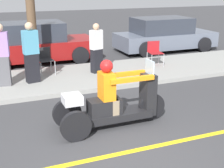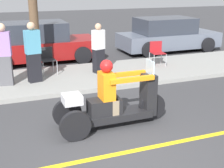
# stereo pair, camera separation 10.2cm
# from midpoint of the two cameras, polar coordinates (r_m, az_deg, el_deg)

# --- Properties ---
(ground_plane) EXTENTS (60.00, 60.00, 0.00)m
(ground_plane) POSITION_cam_midpoint_polar(r_m,az_deg,el_deg) (5.64, 2.63, -12.48)
(ground_plane) COLOR #38383A
(lane_stripe) EXTENTS (24.00, 0.12, 0.01)m
(lane_stripe) POSITION_cam_midpoint_polar(r_m,az_deg,el_deg) (5.71, 4.50, -12.07)
(lane_stripe) COLOR gold
(lane_stripe) RESTS_ON ground
(sidewalk_strip) EXTENTS (28.00, 2.80, 0.12)m
(sidewalk_strip) POSITION_cam_midpoint_polar(r_m,az_deg,el_deg) (9.67, -8.30, 0.96)
(sidewalk_strip) COLOR gray
(sidewalk_strip) RESTS_ON ground
(motorcycle_trike) EXTENTS (2.39, 0.77, 1.44)m
(motorcycle_trike) POSITION_cam_midpoint_polar(r_m,az_deg,el_deg) (6.39, 0.50, -3.58)
(motorcycle_trike) COLOR black
(motorcycle_trike) RESTS_ON ground
(spectator_end_of_line) EXTENTS (0.42, 0.33, 1.56)m
(spectator_end_of_line) POSITION_cam_midpoint_polar(r_m,az_deg,el_deg) (9.89, -2.20, 6.39)
(spectator_end_of_line) COLOR black
(spectator_end_of_line) RESTS_ON sidewalk_strip
(spectator_mid_group) EXTENTS (0.45, 0.32, 1.72)m
(spectator_mid_group) POSITION_cam_midpoint_polar(r_m,az_deg,el_deg) (9.16, -13.91, 5.42)
(spectator_mid_group) COLOR black
(spectator_mid_group) RESTS_ON sidewalk_strip
(spectator_by_tree) EXTENTS (0.45, 0.32, 1.72)m
(spectator_by_tree) POSITION_cam_midpoint_polar(r_m,az_deg,el_deg) (9.08, -18.84, 4.88)
(spectator_by_tree) COLOR #515156
(spectator_by_tree) RESTS_ON sidewalk_strip
(folding_chair_curbside) EXTENTS (0.52, 0.52, 0.82)m
(folding_chair_curbside) POSITION_cam_midpoint_polar(r_m,az_deg,el_deg) (10.97, 8.48, 6.02)
(folding_chair_curbside) COLOR #A5A8AD
(folding_chair_curbside) RESTS_ON sidewalk_strip
(folding_chair_set_back) EXTENTS (0.51, 0.51, 0.82)m
(folding_chair_set_back) POSITION_cam_midpoint_polar(r_m,az_deg,el_deg) (10.05, -11.53, 4.76)
(folding_chair_set_back) COLOR #A5A8AD
(folding_chair_set_back) RESTS_ON sidewalk_strip
(parked_car_lot_right) EXTENTS (4.37, 1.98, 1.50)m
(parked_car_lot_right) POSITION_cam_midpoint_polar(r_m,az_deg,el_deg) (12.10, -13.19, 7.25)
(parked_car_lot_right) COLOR maroon
(parked_car_lot_right) RESTS_ON ground
(parked_car_lot_left) EXTENTS (4.36, 1.98, 1.45)m
(parked_car_lot_left) POSITION_cam_midpoint_polar(r_m,az_deg,el_deg) (14.00, 10.28, 8.75)
(parked_car_lot_left) COLOR slate
(parked_car_lot_left) RESTS_ON ground
(tree_trunk) EXTENTS (0.28, 0.28, 2.68)m
(tree_trunk) POSITION_cam_midpoint_polar(r_m,az_deg,el_deg) (10.35, -13.68, 9.71)
(tree_trunk) COLOR brown
(tree_trunk) RESTS_ON sidewalk_strip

